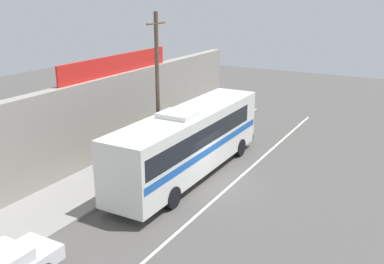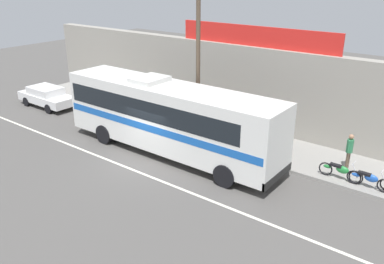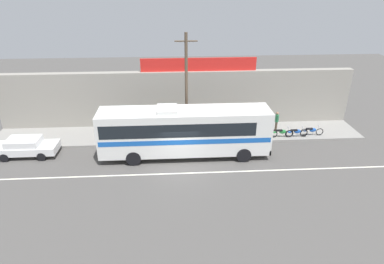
# 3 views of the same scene
# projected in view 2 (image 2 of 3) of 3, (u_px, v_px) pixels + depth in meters

# --- Properties ---
(ground_plane) EXTENTS (70.00, 70.00, 0.00)m
(ground_plane) POSITION_uv_depth(u_px,v_px,m) (141.00, 163.00, 19.42)
(ground_plane) COLOR #4F4C49
(sidewalk_slab) EXTENTS (30.00, 3.60, 0.14)m
(sidewalk_slab) POSITION_uv_depth(u_px,v_px,m) (204.00, 130.00, 23.22)
(sidewalk_slab) COLOR gray
(sidewalk_slab) RESTS_ON ground_plane
(storefront_facade) EXTENTS (30.00, 0.70, 4.80)m
(storefront_facade) POSITION_uv_depth(u_px,v_px,m) (226.00, 83.00, 23.93)
(storefront_facade) COLOR gray
(storefront_facade) RESTS_ON ground_plane
(storefront_billboard) EXTENTS (9.61, 0.12, 1.10)m
(storefront_billboard) POSITION_uv_depth(u_px,v_px,m) (255.00, 36.00, 21.80)
(storefront_billboard) COLOR red
(storefront_billboard) RESTS_ON storefront_facade
(road_center_stripe) EXTENTS (30.00, 0.14, 0.01)m
(road_center_stripe) POSITION_uv_depth(u_px,v_px,m) (130.00, 168.00, 18.83)
(road_center_stripe) COLOR silver
(road_center_stripe) RESTS_ON ground_plane
(intercity_bus) EXTENTS (12.07, 2.63, 3.78)m
(intercity_bus) POSITION_uv_depth(u_px,v_px,m) (168.00, 115.00, 19.72)
(intercity_bus) COLOR silver
(intercity_bus) RESTS_ON ground_plane
(parked_car) EXTENTS (4.43, 1.83, 1.37)m
(parked_car) POSITION_uv_depth(u_px,v_px,m) (47.00, 96.00, 27.19)
(parked_car) COLOR silver
(parked_car) RESTS_ON ground_plane
(utility_pole) EXTENTS (1.60, 0.22, 8.33)m
(utility_pole) POSITION_uv_depth(u_px,v_px,m) (198.00, 61.00, 20.18)
(utility_pole) COLOR brown
(utility_pole) RESTS_ON sidewalk_slab
(motorcycle_black) EXTENTS (1.85, 0.56, 0.94)m
(motorcycle_black) POSITION_uv_depth(u_px,v_px,m) (369.00, 179.00, 16.73)
(motorcycle_black) COLOR black
(motorcycle_black) RESTS_ON sidewalk_slab
(motorcycle_purple) EXTENTS (1.94, 0.56, 0.94)m
(motorcycle_purple) POSITION_uv_depth(u_px,v_px,m) (340.00, 170.00, 17.43)
(motorcycle_purple) COLOR black
(motorcycle_purple) RESTS_ON sidewalk_slab
(motorcycle_green) EXTENTS (1.84, 0.56, 0.94)m
(motorcycle_green) POSITION_uv_depth(u_px,v_px,m) (259.00, 147.00, 19.73)
(motorcycle_green) COLOR black
(motorcycle_green) RESTS_ON sidewalk_slab
(pedestrian_far_right) EXTENTS (0.30, 0.48, 1.66)m
(pedestrian_far_right) POSITION_uv_depth(u_px,v_px,m) (194.00, 107.00, 23.82)
(pedestrian_far_right) COLOR black
(pedestrian_far_right) RESTS_ON sidewalk_slab
(pedestrian_by_curb) EXTENTS (0.30, 0.48, 1.70)m
(pedestrian_by_curb) POSITION_uv_depth(u_px,v_px,m) (349.00, 149.00, 18.18)
(pedestrian_by_curb) COLOR brown
(pedestrian_by_curb) RESTS_ON sidewalk_slab
(pedestrian_near_shop) EXTENTS (0.30, 0.48, 1.60)m
(pedestrian_near_shop) POSITION_uv_depth(u_px,v_px,m) (245.00, 127.00, 20.87)
(pedestrian_near_shop) COLOR navy
(pedestrian_near_shop) RESTS_ON sidewalk_slab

